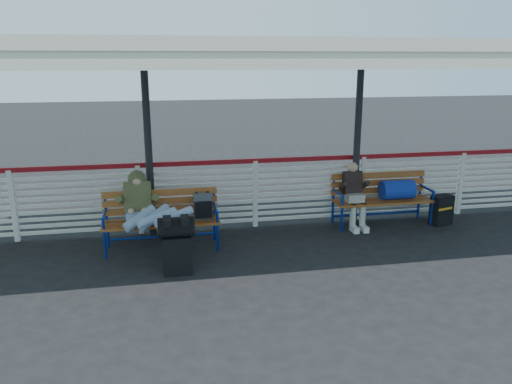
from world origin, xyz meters
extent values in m
plane|color=black|center=(0.00, 0.00, 0.00)|extent=(60.00, 60.00, 0.00)
cube|color=silver|center=(0.00, 1.90, 0.60)|extent=(12.00, 0.04, 1.04)
cube|color=maroon|center=(0.00, 1.90, 1.20)|extent=(12.00, 0.06, 0.08)
cube|color=silver|center=(0.00, 0.90, 3.08)|extent=(12.60, 3.60, 0.16)
cube|color=silver|center=(0.00, -0.85, 2.95)|extent=(12.60, 0.06, 0.30)
cylinder|color=black|center=(-1.80, 1.75, 1.50)|extent=(0.12, 0.12, 3.00)
cylinder|color=black|center=(1.80, 1.75, 1.50)|extent=(0.12, 0.12, 3.00)
cube|color=black|center=(-1.45, 0.11, 0.27)|extent=(0.40, 0.24, 0.54)
cylinder|color=black|center=(-1.45, 0.11, 0.68)|extent=(0.50, 0.29, 0.28)
cube|color=#A3551F|center=(-1.65, 1.06, 0.45)|extent=(1.80, 0.50, 0.04)
cube|color=#A3551F|center=(-1.65, 1.32, 0.72)|extent=(1.80, 0.10, 0.40)
cylinder|color=#0D2995|center=(-2.50, 0.86, 0.23)|extent=(0.04, 0.04, 0.45)
cylinder|color=#0D2995|center=(-0.80, 0.86, 0.23)|extent=(0.04, 0.04, 0.45)
cylinder|color=#0D2995|center=(-2.50, 1.33, 0.45)|extent=(0.04, 0.04, 0.90)
cylinder|color=#0D2995|center=(-0.80, 1.33, 0.45)|extent=(0.04, 0.04, 0.90)
cube|color=#52535A|center=(-1.00, 1.08, 0.67)|extent=(0.28, 0.18, 0.40)
cube|color=#A3551F|center=(2.28, 1.55, 0.45)|extent=(1.80, 0.50, 0.04)
cube|color=#A3551F|center=(2.28, 1.81, 0.72)|extent=(1.80, 0.10, 0.40)
cylinder|color=#0D2995|center=(1.43, 1.35, 0.23)|extent=(0.04, 0.04, 0.45)
cylinder|color=#0D2995|center=(3.13, 1.35, 0.23)|extent=(0.04, 0.04, 0.45)
cylinder|color=#0D2995|center=(1.43, 1.82, 0.45)|extent=(0.04, 0.04, 0.90)
cylinder|color=#0D2995|center=(3.13, 1.82, 0.45)|extent=(0.04, 0.04, 0.90)
cylinder|color=navy|center=(2.53, 1.55, 0.64)|extent=(0.59, 0.35, 0.35)
cube|color=#94A4C7|center=(-2.00, 1.11, 0.54)|extent=(0.36, 0.26, 0.18)
cube|color=#454826|center=(-2.00, 1.31, 0.80)|extent=(0.42, 0.38, 0.53)
sphere|color=#454826|center=(-2.00, 1.41, 1.08)|extent=(0.28, 0.28, 0.28)
sphere|color=tan|center=(-2.00, 1.37, 1.07)|extent=(0.21, 0.21, 0.21)
cube|color=black|center=(-1.57, 0.05, 0.79)|extent=(0.11, 0.27, 0.10)
cube|color=black|center=(-1.33, 0.05, 0.79)|extent=(0.11, 0.27, 0.10)
cube|color=#A9A599|center=(1.73, 1.55, 0.53)|extent=(0.30, 0.24, 0.16)
cube|color=black|center=(1.73, 1.69, 0.78)|extent=(0.32, 0.23, 0.42)
sphere|color=tan|center=(1.73, 1.71, 1.05)|extent=(0.19, 0.19, 0.19)
cylinder|color=#A9A599|center=(1.64, 1.37, 0.24)|extent=(0.11, 0.11, 0.46)
cylinder|color=#A9A599|center=(1.82, 1.37, 0.24)|extent=(0.11, 0.11, 0.46)
cube|color=silver|center=(1.64, 1.27, 0.05)|extent=(0.10, 0.24, 0.10)
cube|color=silver|center=(1.82, 1.27, 0.05)|extent=(0.10, 0.24, 0.10)
cube|color=black|center=(3.33, 1.37, 0.27)|extent=(0.44, 0.32, 0.54)
cube|color=#BF7F12|center=(3.33, 1.25, 0.33)|extent=(0.32, 0.11, 0.04)
camera|label=1|loc=(-1.59, -6.46, 2.93)|focal=35.00mm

